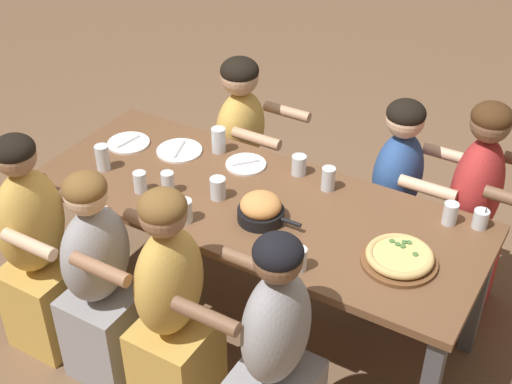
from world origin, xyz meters
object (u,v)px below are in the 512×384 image
Objects in this scene: skillet_bowl at (261,209)px; drinking_glass_j at (140,182)px; drinking_glass_a at (219,141)px; cocktail_glass_blue at (480,220)px; diner_near_midleft at (101,287)px; drinking_glass_g at (103,159)px; diner_far_right at (470,222)px; pizza_board_main at (399,258)px; diner_far_midright at (394,205)px; diner_near_left at (37,254)px; drinking_glass_b at (450,214)px; drinking_glass_d at (328,179)px; empty_plate_b at (179,151)px; empty_plate_c at (129,143)px; drinking_glass_h at (185,211)px; drinking_glass_e at (299,166)px; diner_far_midleft at (241,154)px; drinking_glass_i at (299,260)px; diner_near_midright at (275,362)px; drinking_glass_c at (218,189)px; diner_near_center at (172,314)px; empty_plate_a at (246,164)px; drinking_glass_f at (168,183)px.

drinking_glass_j is at bearing -170.88° from skillet_bowl.
skillet_bowl is 2.31× the size of drinking_glass_a.
diner_near_midleft is (-1.40, -0.97, -0.29)m from cocktail_glass_blue.
diner_far_right is (1.67, 0.79, -0.26)m from drinking_glass_g.
diner_far_midright is at bearing 110.73° from pizza_board_main.
diner_near_left reaches higher than skillet_bowl.
drinking_glass_b is 0.89× the size of drinking_glass_d.
empty_plate_c is at bearing -165.10° from empty_plate_b.
drinking_glass_a is 0.61m from drinking_glass_h.
drinking_glass_g is at bearing 36.02° from diner_near_midleft.
drinking_glass_d is 0.19m from drinking_glass_e.
diner_far_midleft is at bearing 78.90° from empty_plate_b.
diner_far_midleft is (-0.87, 0.96, -0.29)m from drinking_glass_i.
diner_near_left reaches higher than empty_plate_c.
diner_near_midleft is 1.83m from diner_far_right.
drinking_glass_e is 0.09× the size of diner_near_midright.
diner_near_midleft is (-0.91, -1.27, -0.00)m from diner_far_midright.
drinking_glass_b reaches higher than pizza_board_main.
empty_plate_b is 0.20× the size of diner_near_midright.
diner_near_midright is at bearing -21.11° from drinking_glass_g.
empty_plate_b is at bearing -72.09° from diner_far_right.
drinking_glass_c is 0.09× the size of diner_near_midright.
empty_plate_c is 2.14× the size of drinking_glass_j.
drinking_glass_e is (-0.90, -0.03, 0.00)m from cocktail_glass_blue.
empty_plate_c is at bearing -72.57° from diner_far_right.
diner_far_right reaches higher than drinking_glass_g.
drinking_glass_a reaches higher than cocktail_glass_blue.
drinking_glass_e is 0.09× the size of diner_far_midleft.
drinking_glass_i is 1.33m from diner_far_midleft.
drinking_glass_i is at bearing -69.63° from diner_near_midleft.
drinking_glass_d is 0.87m from diner_far_midleft.
drinking_glass_b is at bearing 4.93° from empty_plate_b.
drinking_glass_e is at bearing 27.88° from drinking_glass_g.
diner_far_right is (1.31, 1.27, 0.05)m from diner_near_midleft.
diner_near_center is (0.40, -0.00, 0.03)m from diner_near_midleft.
diner_far_right is at bearing 63.91° from drinking_glass_i.
empty_plate_a is 0.92× the size of empty_plate_c.
drinking_glass_g is at bearing -125.63° from empty_plate_b.
diner_near_midleft reaches higher than empty_plate_b.
diner_near_center is (0.15, -0.34, -0.28)m from drinking_glass_h.
drinking_glass_j is at bearing 66.52° from diner_near_midright.
diner_far_midright is (1.31, 0.54, -0.26)m from empty_plate_c.
drinking_glass_h reaches higher than empty_plate_b.
drinking_glass_c is 0.24m from drinking_glass_f.
drinking_glass_i is 0.09× the size of diner_near_center.
empty_plate_a and empty_plate_c have the same top height.
diner_far_right reaches higher than empty_plate_a.
cocktail_glass_blue is 0.09× the size of diner_near_left.
empty_plate_a is 0.92m from diner_near_center.
diner_far_midright is at bearing 136.72° from drinking_glass_b.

